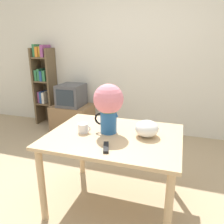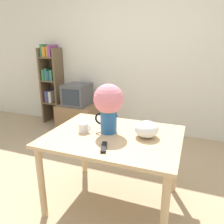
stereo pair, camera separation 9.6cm
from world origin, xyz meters
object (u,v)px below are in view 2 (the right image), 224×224
Objects in this scene: tv_set at (77,95)px; coffee_mug at (84,128)px; flower_vase at (108,104)px; white_bowl at (147,129)px.

coffee_mug is at bearing -58.59° from tv_set.
tv_set is (-0.99, 1.63, -0.12)m from coffee_mug.
flower_vase is 0.40m from white_bowl.
flower_vase is at bearing -177.16° from white_bowl.
coffee_mug is at bearing -161.16° from flower_vase.
white_bowl is (0.57, 0.09, 0.03)m from coffee_mug.
flower_vase is 2.00m from tv_set.
white_bowl is at bearing 9.20° from coffee_mug.
flower_vase is 2.16× the size of white_bowl.
tv_set is at bearing 121.41° from coffee_mug.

